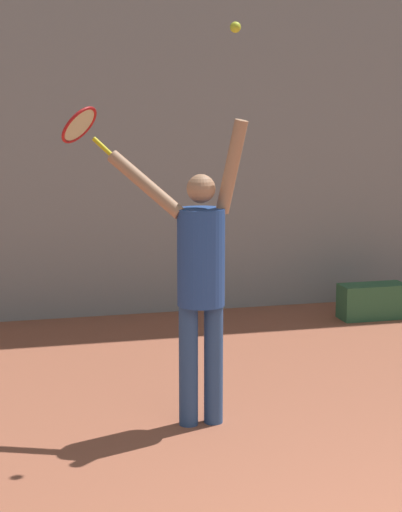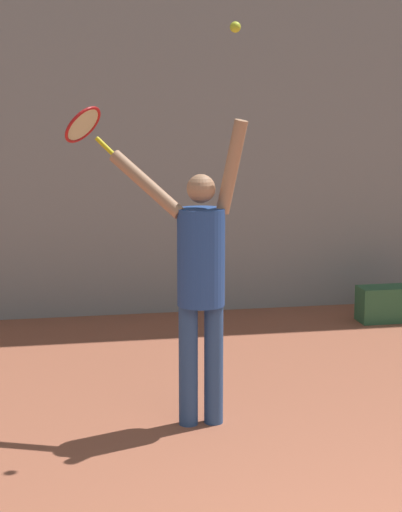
# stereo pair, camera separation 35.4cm
# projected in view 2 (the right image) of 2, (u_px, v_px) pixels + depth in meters

# --- Properties ---
(back_wall) EXTENTS (18.00, 0.10, 5.00)m
(back_wall) POSITION_uv_depth(u_px,v_px,m) (216.00, 65.00, 9.23)
(back_wall) COLOR gray
(back_wall) RESTS_ON ground_plane
(tennis_player) EXTENTS (0.90, 0.53, 2.08)m
(tennis_player) POSITION_uv_depth(u_px,v_px,m) (200.00, 273.00, 6.19)
(tennis_player) COLOR #2D4C7F
(tennis_player) RESTS_ON ground_plane
(tennis_racket) EXTENTS (0.40, 0.38, 0.34)m
(tennis_racket) POSITION_uv_depth(u_px,v_px,m) (84.00, 126.00, 6.35)
(tennis_racket) COLOR yellow
(tennis_ball) EXTENTS (0.07, 0.07, 0.07)m
(tennis_ball) POSITION_uv_depth(u_px,v_px,m) (235.00, 27.00, 5.88)
(tennis_ball) COLOR #CCDB2D
(equipment_bag) EXTENTS (0.66, 0.28, 0.35)m
(equipment_bag) POSITION_uv_depth(u_px,v_px,m) (391.00, 304.00, 9.16)
(equipment_bag) COLOR #33663F
(equipment_bag) RESTS_ON ground_plane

